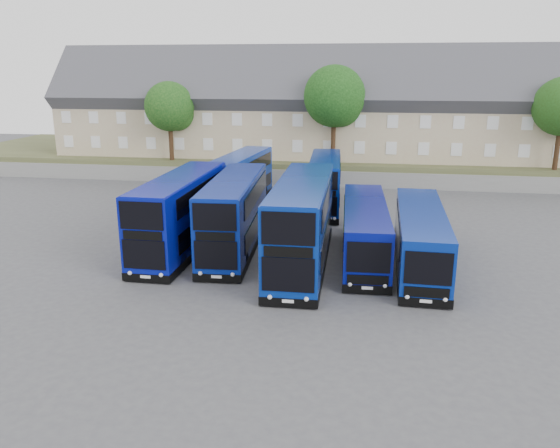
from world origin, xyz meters
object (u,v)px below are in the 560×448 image
at_px(dd_front_left, 181,215).
at_px(dd_front_mid, 234,216).
at_px(tree_mid, 336,99).
at_px(coach_east_a, 365,232).
at_px(tree_west, 171,108).

height_order(dd_front_left, dd_front_mid, dd_front_left).
bearing_deg(tree_mid, coach_east_a, -81.91).
xyz_separation_m(dd_front_mid, coach_east_a, (7.81, -0.09, -0.62)).
height_order(dd_front_left, tree_mid, tree_mid).
distance_m(dd_front_mid, coach_east_a, 7.84).
distance_m(coach_east_a, tree_mid, 22.73).
relative_size(dd_front_mid, tree_west, 1.48).
height_order(dd_front_mid, coach_east_a, dd_front_mid).
xyz_separation_m(dd_front_mid, tree_mid, (4.75, 21.47, 5.89)).
bearing_deg(tree_west, tree_mid, 1.79).
bearing_deg(tree_west, coach_east_a, -47.84).
height_order(dd_front_left, tree_west, tree_west).
bearing_deg(coach_east_a, dd_front_mid, 177.30).
xyz_separation_m(dd_front_left, coach_east_a, (11.02, 0.36, -0.67)).
distance_m(dd_front_mid, tree_mid, 22.76).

